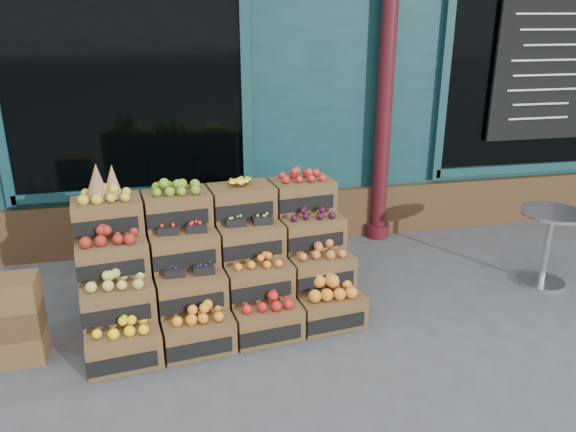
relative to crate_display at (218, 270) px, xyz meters
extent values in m
plane|color=#424245|center=(0.86, -0.57, -0.44)|extent=(60.00, 60.00, 0.00)
cube|color=#103438|center=(0.86, 4.63, 1.96)|extent=(12.00, 6.00, 4.80)
cube|color=#103438|center=(0.86, 1.68, 1.06)|extent=(12.00, 0.12, 3.00)
cube|color=#422D1A|center=(0.86, 1.61, -0.14)|extent=(12.00, 0.18, 0.60)
cube|color=black|center=(-0.74, 1.61, 1.31)|extent=(2.40, 0.06, 2.00)
cube|color=black|center=(4.06, 1.61, 1.31)|extent=(2.40, 0.06, 2.00)
cylinder|color=#410F15|center=(2.06, 1.48, 1.16)|extent=(0.18, 0.18, 3.20)
cube|color=black|center=(4.06, 1.53, 1.46)|extent=(1.30, 0.04, 1.60)
cube|color=brown|center=(-0.79, -0.57, -0.30)|extent=(0.60, 0.45, 0.28)
cube|color=black|center=(-0.77, -0.77, -0.33)|extent=(0.51, 0.08, 0.13)
cube|color=yellow|center=(-0.79, -0.57, -0.12)|extent=(0.48, 0.35, 0.09)
cube|color=brown|center=(-0.22, -0.50, -0.30)|extent=(0.60, 0.45, 0.28)
cube|color=black|center=(-0.20, -0.70, -0.33)|extent=(0.51, 0.08, 0.13)
cube|color=orange|center=(-0.22, -0.50, -0.11)|extent=(0.48, 0.35, 0.10)
cube|color=brown|center=(0.35, -0.42, -0.30)|extent=(0.60, 0.45, 0.28)
cube|color=black|center=(0.38, -0.63, -0.33)|extent=(0.51, 0.08, 0.13)
cube|color=red|center=(0.35, -0.42, -0.12)|extent=(0.48, 0.35, 0.09)
cube|color=brown|center=(0.93, -0.35, -0.30)|extent=(0.60, 0.45, 0.28)
cube|color=black|center=(0.95, -0.55, -0.33)|extent=(0.51, 0.08, 0.13)
cube|color=orange|center=(0.93, -0.35, -0.10)|extent=(0.48, 0.35, 0.13)
cube|color=brown|center=(-0.82, -0.33, -0.03)|extent=(0.60, 0.45, 0.28)
cube|color=black|center=(-0.80, -0.54, -0.05)|extent=(0.51, 0.08, 0.13)
cube|color=#ABAE4B|center=(-0.82, -0.33, 0.16)|extent=(0.48, 0.35, 0.09)
cube|color=brown|center=(-0.25, -0.26, -0.03)|extent=(0.60, 0.45, 0.28)
cube|color=black|center=(-0.23, -0.47, -0.05)|extent=(0.51, 0.08, 0.13)
cube|color=#211C45|center=(-0.25, -0.26, 0.13)|extent=(0.48, 0.35, 0.03)
cube|color=brown|center=(0.32, -0.19, -0.03)|extent=(0.60, 0.45, 0.28)
cube|color=black|center=(0.35, -0.39, -0.05)|extent=(0.51, 0.08, 0.13)
cube|color=orange|center=(0.32, -0.19, 0.15)|extent=(0.48, 0.35, 0.08)
cube|color=brown|center=(0.90, -0.12, -0.03)|extent=(0.60, 0.45, 0.28)
cube|color=black|center=(0.92, -0.32, -0.05)|extent=(0.51, 0.08, 0.13)
cube|color=#C0602C|center=(0.90, -0.12, 0.16)|extent=(0.48, 0.35, 0.09)
cube|color=brown|center=(-0.85, -0.10, 0.25)|extent=(0.60, 0.45, 0.28)
cube|color=black|center=(-0.83, -0.30, 0.23)|extent=(0.51, 0.08, 0.13)
cube|color=maroon|center=(-0.85, -0.10, 0.45)|extent=(0.48, 0.35, 0.11)
cube|color=brown|center=(-0.28, -0.03, 0.25)|extent=(0.60, 0.45, 0.28)
cube|color=black|center=(-0.25, -0.23, 0.23)|extent=(0.51, 0.08, 0.13)
cube|color=#B32214|center=(-0.28, -0.03, 0.41)|extent=(0.48, 0.35, 0.04)
cube|color=brown|center=(0.29, 0.05, 0.25)|extent=(0.60, 0.45, 0.28)
cube|color=black|center=(0.32, -0.16, 0.23)|extent=(0.51, 0.08, 0.13)
cube|color=#7CAB46|center=(0.29, 0.05, 0.41)|extent=(0.48, 0.35, 0.03)
cube|color=brown|center=(0.87, 0.12, 0.25)|extent=(0.60, 0.45, 0.28)
cube|color=black|center=(0.89, -0.09, 0.23)|extent=(0.51, 0.08, 0.13)
cube|color=black|center=(0.87, 0.12, 0.43)|extent=(0.48, 0.35, 0.07)
cube|color=brown|center=(-0.88, 0.13, 0.53)|extent=(0.60, 0.45, 0.28)
cube|color=black|center=(-0.86, -0.07, 0.50)|extent=(0.51, 0.08, 0.13)
cube|color=gold|center=(-0.88, 0.13, 0.72)|extent=(0.48, 0.35, 0.09)
cube|color=brown|center=(-0.31, 0.21, 0.53)|extent=(0.60, 0.45, 0.28)
cube|color=black|center=(-0.28, 0.00, 0.50)|extent=(0.51, 0.08, 0.13)
cube|color=#67951C|center=(-0.31, 0.21, 0.72)|extent=(0.48, 0.35, 0.09)
cube|color=brown|center=(0.26, 0.28, 0.53)|extent=(0.60, 0.45, 0.28)
cube|color=black|center=(0.29, 0.07, 0.50)|extent=(0.51, 0.08, 0.13)
cube|color=yellow|center=(0.26, 0.28, 0.71)|extent=(0.48, 0.35, 0.09)
cube|color=brown|center=(0.84, 0.35, 0.53)|extent=(0.60, 0.45, 0.28)
cube|color=black|center=(0.86, 0.15, 0.50)|extent=(0.51, 0.08, 0.13)
cube|color=red|center=(0.84, 0.35, 0.71)|extent=(0.48, 0.35, 0.08)
cube|color=#422D1A|center=(0.04, -0.22, -0.30)|extent=(2.32, 0.67, 0.28)
cube|color=#422D1A|center=(0.01, 0.01, -0.16)|extent=(2.32, 0.67, 0.56)
cube|color=#422D1A|center=(-0.02, 0.24, -0.03)|extent=(2.32, 0.67, 0.83)
cone|color=olive|center=(-0.94, 0.13, 0.83)|extent=(0.19, 0.19, 0.32)
cone|color=olive|center=(-0.82, 0.18, 0.81)|extent=(0.17, 0.17, 0.28)
cube|color=brown|center=(-1.63, -0.35, -0.33)|extent=(0.47, 0.34, 0.23)
cube|color=#422D1A|center=(-1.63, -0.35, -0.10)|extent=(0.47, 0.34, 0.23)
cube|color=brown|center=(-1.63, -0.35, 0.14)|extent=(0.47, 0.34, 0.23)
cylinder|color=#ADAEB4|center=(3.23, -0.06, -0.43)|extent=(0.45, 0.45, 0.03)
cylinder|color=#ADAEB4|center=(3.23, -0.06, -0.07)|extent=(0.06, 0.06, 0.73)
cylinder|color=#ADAEB4|center=(3.23, -0.06, 0.31)|extent=(0.61, 0.61, 0.03)
imported|color=#154A28|center=(-0.95, 2.07, 0.56)|extent=(0.87, 0.74, 2.01)
camera|label=1|loc=(-0.34, -4.48, 2.13)|focal=35.00mm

